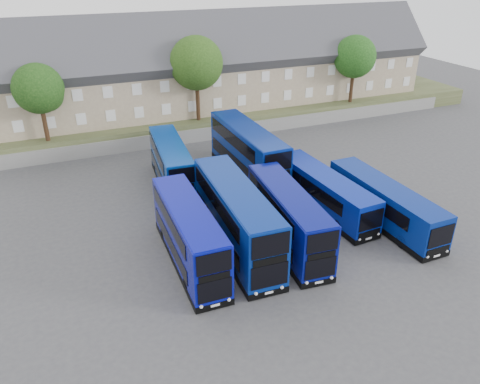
# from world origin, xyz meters

# --- Properties ---
(ground) EXTENTS (120.00, 120.00, 0.00)m
(ground) POSITION_xyz_m (0.00, 0.00, 0.00)
(ground) COLOR #424246
(ground) RESTS_ON ground
(retaining_wall) EXTENTS (70.00, 0.40, 1.50)m
(retaining_wall) POSITION_xyz_m (0.00, 24.00, 0.75)
(retaining_wall) COLOR slate
(retaining_wall) RESTS_ON ground
(earth_bank) EXTENTS (80.00, 20.00, 2.00)m
(earth_bank) POSITION_xyz_m (0.00, 34.00, 1.00)
(earth_bank) COLOR #404929
(earth_bank) RESTS_ON ground
(terrace_row) EXTENTS (60.00, 10.40, 11.20)m
(terrace_row) POSITION_xyz_m (3.00, 30.00, 6.60)
(terrace_row) COLOR gray
(terrace_row) RESTS_ON earth_bank
(dd_front_left) EXTENTS (2.64, 10.57, 4.18)m
(dd_front_left) POSITION_xyz_m (-6.29, 2.23, 2.05)
(dd_front_left) COLOR #080E9B
(dd_front_left) RESTS_ON ground
(dd_front_mid) EXTENTS (3.26, 11.89, 4.68)m
(dd_front_mid) POSITION_xyz_m (-2.74, 2.68, 2.30)
(dd_front_mid) COLOR navy
(dd_front_mid) RESTS_ON ground
(dd_front_right) EXTENTS (3.32, 10.62, 4.15)m
(dd_front_right) POSITION_xyz_m (0.76, 1.71, 2.04)
(dd_front_right) COLOR #060F7B
(dd_front_right) RESTS_ON ground
(dd_rear_left) EXTENTS (3.30, 10.44, 4.08)m
(dd_rear_left) POSITION_xyz_m (-4.28, 14.02, 2.00)
(dd_rear_left) COLOR #083EA3
(dd_rear_left) RESTS_ON ground
(dd_rear_right) EXTENTS (2.88, 12.00, 4.76)m
(dd_rear_right) POSITION_xyz_m (2.76, 13.35, 2.34)
(dd_rear_right) COLOR navy
(dd_rear_right) RESTS_ON ground
(coach_east_a) EXTENTS (3.02, 11.40, 3.08)m
(coach_east_a) POSITION_xyz_m (5.92, 5.12, 1.51)
(coach_east_a) COLOR #08209D
(coach_east_a) RESTS_ON ground
(coach_east_b) EXTENTS (2.63, 11.54, 3.14)m
(coach_east_b) POSITION_xyz_m (9.07, 1.64, 1.54)
(coach_east_b) COLOR navy
(coach_east_b) RESTS_ON ground
(tree_west) EXTENTS (4.80, 4.80, 7.65)m
(tree_west) POSITION_xyz_m (-13.85, 25.10, 7.05)
(tree_west) COLOR #382314
(tree_west) RESTS_ON earth_bank
(tree_mid) EXTENTS (5.76, 5.76, 9.18)m
(tree_mid) POSITION_xyz_m (2.15, 25.60, 8.07)
(tree_mid) COLOR #382314
(tree_mid) RESTS_ON earth_bank
(tree_east) EXTENTS (5.12, 5.12, 8.16)m
(tree_east) POSITION_xyz_m (22.15, 25.10, 7.39)
(tree_east) COLOR #382314
(tree_east) RESTS_ON earth_bank
(tree_far) EXTENTS (5.44, 5.44, 8.67)m
(tree_far) POSITION_xyz_m (28.15, 32.10, 7.73)
(tree_far) COLOR #382314
(tree_far) RESTS_ON earth_bank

